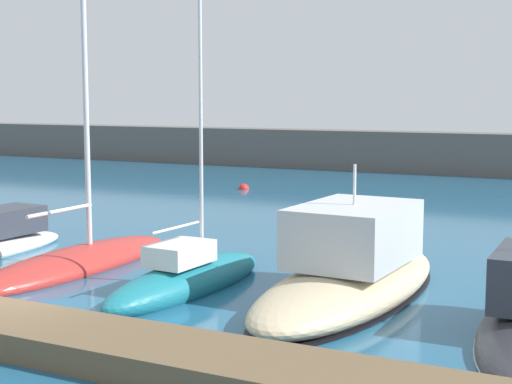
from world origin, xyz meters
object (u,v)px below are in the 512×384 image
object	(u,v)px
sailboat_red_third	(77,257)
motorboat_sand_fifth	(352,271)
sailboat_teal_fourth	(187,278)
mooring_buoy_red	(244,189)

from	to	relation	value
sailboat_red_third	motorboat_sand_fifth	distance (m)	8.88
sailboat_teal_fourth	mooring_buoy_red	world-z (taller)	sailboat_teal_fourth
mooring_buoy_red	sailboat_red_third	bearing A→B (deg)	-76.35
sailboat_red_third	mooring_buoy_red	size ratio (longest dim) A/B	29.35
sailboat_red_third	motorboat_sand_fifth	size ratio (longest dim) A/B	1.88
sailboat_teal_fourth	motorboat_sand_fifth	xyz separation A→B (m)	(4.30, 1.39, 0.38)
motorboat_sand_fifth	sailboat_teal_fourth	bearing A→B (deg)	110.22
sailboat_teal_fourth	motorboat_sand_fifth	size ratio (longest dim) A/B	1.12
sailboat_red_third	sailboat_teal_fourth	size ratio (longest dim) A/B	1.68
sailboat_teal_fourth	motorboat_sand_fifth	distance (m)	4.53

